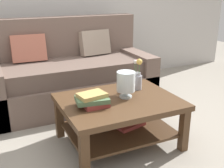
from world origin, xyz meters
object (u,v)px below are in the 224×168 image
at_px(glass_hurricane_vase, 126,82).
at_px(book_stack_main, 93,100).
at_px(flower_pitcher, 137,77).
at_px(coffee_table, 119,111).
at_px(couch, 70,75).

bearing_deg(glass_hurricane_vase, book_stack_main, -170.47).
xyz_separation_m(book_stack_main, flower_pitcher, (0.55, 0.21, 0.07)).
bearing_deg(coffee_table, flower_pitcher, 31.43).
height_order(book_stack_main, flower_pitcher, flower_pitcher).
bearing_deg(coffee_table, couch, 95.47).
bearing_deg(flower_pitcher, coffee_table, -148.57).
height_order(glass_hurricane_vase, flower_pitcher, flower_pitcher).
bearing_deg(book_stack_main, glass_hurricane_vase, 9.53).
distance_m(couch, flower_pitcher, 1.09).
relative_size(couch, coffee_table, 1.90).
relative_size(couch, flower_pitcher, 6.34).
xyz_separation_m(coffee_table, flower_pitcher, (0.28, 0.17, 0.24)).
xyz_separation_m(glass_hurricane_vase, flower_pitcher, (0.20, 0.15, -0.02)).
xyz_separation_m(coffee_table, glass_hurricane_vase, (0.08, 0.02, 0.27)).
distance_m(coffee_table, glass_hurricane_vase, 0.28).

